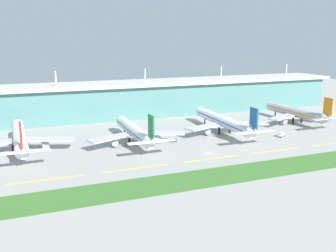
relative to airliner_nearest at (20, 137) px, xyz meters
The scene contains 15 objects.
ground_plane 86.30m from the airliner_nearest, 23.85° to the right, with size 600.00×600.00×0.00m, color #9E9E99.
terminal_building 99.83m from the airliner_nearest, 37.86° to the left, with size 288.00×34.00×31.48m.
airliner_nearest is the anchor object (origin of this frame).
airliner_near_middle 52.67m from the airliner_nearest, ahead, with size 48.80×58.44×18.90m.
airliner_far_middle 103.38m from the airliner_nearest, ahead, with size 48.76×69.47×18.90m.
airliner_farthest 157.58m from the airliner_nearest, ahead, with size 48.80×58.82×18.90m.
taxiway_stripe_west 43.59m from the airliner_nearest, 79.69° to the right, with size 28.00×0.70×0.04m, color yellow.
taxiway_stripe_mid_west 59.84m from the airliner_nearest, 45.47° to the right, with size 28.00×0.70×0.04m, color yellow.
taxiway_stripe_centre 87.02m from the airliner_nearest, 29.25° to the right, with size 28.00×0.70×0.04m, color yellow.
taxiway_stripe_mid_east 117.80m from the airliner_nearest, 21.13° to the right, with size 28.00×0.70×0.04m, color yellow.
taxiway_stripe_east 149.98m from the airliner_nearest, 16.44° to the right, with size 28.00×0.70×0.04m, color yellow.
grass_verge 100.64m from the airliner_nearest, 38.40° to the right, with size 300.00×18.00×0.10m, color #3D702D.
baggage_cart 129.15m from the airliner_nearest, 10.17° to the right, with size 4.02×3.15×2.48m.
safety_cone_left_wingtip 25.71m from the airliner_nearest, 95.34° to the right, with size 0.56×0.56×0.70m, color orange.
safety_cone_nose_front 32.73m from the airliner_nearest, 47.19° to the right, with size 0.56×0.56×0.70m, color orange.
Camera 1 is at (-78.49, -146.33, 49.95)m, focal length 40.98 mm.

